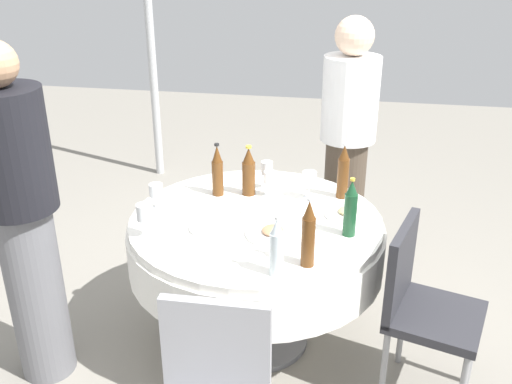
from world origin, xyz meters
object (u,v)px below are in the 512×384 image
bottle_dark_green_far (350,209)px  bottle_brown_mid (308,235)px  chair_right (420,300)px  wine_glass_far (267,169)px  wine_glass_east (270,178)px  plate_east (212,227)px  person_west (22,217)px  bottle_brown_south (218,171)px  bottle_brown_left (249,172)px  wine_glass_rear (309,180)px  wine_glass_right (145,213)px  bottle_clear_west (277,248)px  plate_near (273,233)px  bottle_brown_rear (343,172)px  plate_front (347,213)px  dining_table (256,245)px  person_south (347,142)px  wine_glass_mid (156,191)px

bottle_dark_green_far → bottle_brown_mid: 0.34m
chair_right → wine_glass_far: bearing=-110.3°
wine_glass_east → plate_east: size_ratio=0.67×
bottle_dark_green_far → person_west: size_ratio=0.17×
bottle_brown_south → bottle_brown_left: bearing=102.1°
bottle_brown_left → wine_glass_rear: bearing=90.7°
wine_glass_far → wine_glass_right: wine_glass_right is taller
bottle_clear_west → bottle_dark_green_far: (-0.39, 0.28, 0.01)m
wine_glass_far → plate_near: (0.52, 0.11, -0.10)m
bottle_brown_left → wine_glass_east: bottle_brown_left is taller
bottle_brown_left → plate_east: 0.45m
bottle_brown_south → wine_glass_right: 0.56m
bottle_brown_left → wine_glass_east: size_ratio=1.95×
bottle_brown_left → wine_glass_far: (-0.09, 0.08, -0.02)m
bottle_brown_rear → wine_glass_far: bottle_brown_rear is taller
bottle_brown_south → wine_glass_far: (-0.12, 0.24, -0.02)m
wine_glass_rear → plate_front: 0.28m
bottle_brown_left → chair_right: bottle_brown_left is taller
dining_table → plate_east: size_ratio=6.03×
plate_near → person_west: size_ratio=0.15×
bottle_brown_rear → wine_glass_right: (0.60, -0.87, -0.02)m
bottle_brown_south → plate_east: bottle_brown_south is taller
bottle_dark_green_far → wine_glass_right: (0.19, -0.92, -0.01)m
bottle_brown_left → person_west: 1.13m
dining_table → person_west: 1.11m
plate_near → bottle_clear_west: bearing=11.1°
plate_front → person_south: 0.81m
wine_glass_mid → dining_table: bearing=88.5°
dining_table → plate_front: bearing=103.8°
wine_glass_rear → bottle_brown_rear: bearing=105.0°
wine_glass_far → wine_glass_east: size_ratio=1.11×
chair_right → bottle_brown_mid: bearing=-56.4°
bottle_dark_green_far → plate_near: (0.07, -0.35, -0.12)m
plate_front → bottle_brown_mid: bearing=-16.8°
bottle_brown_rear → person_west: size_ratio=0.19×
wine_glass_far → wine_glass_rear: bearing=70.1°
bottle_brown_left → bottle_brown_mid: bearing=29.8°
wine_glass_mid → plate_near: 0.65m
dining_table → wine_glass_rear: bearing=139.8°
bottle_clear_west → wine_glass_east: 0.77m
bottle_clear_west → bottle_brown_rear: bottle_brown_rear is taller
bottle_dark_green_far → plate_east: 0.66m
bottle_brown_rear → bottle_dark_green_far: 0.42m
wine_glass_rear → wine_glass_far: 0.25m
person_south → bottle_brown_rear: bearing=-66.3°
bottle_brown_rear → person_west: bearing=-62.3°
bottle_brown_rear → wine_glass_right: 1.06m
wine_glass_rear → wine_glass_east: size_ratio=1.07×
bottle_brown_left → bottle_brown_mid: bottle_brown_mid is taller
plate_front → person_west: (0.52, -1.43, 0.11)m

